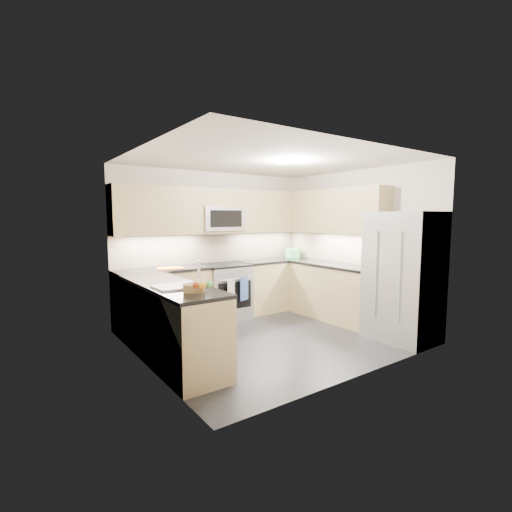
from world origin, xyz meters
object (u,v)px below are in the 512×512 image
Objects in this scene: fruit_basket at (194,288)px; refrigerator at (403,277)px; utensil_bowl at (293,253)px; microwave at (220,219)px; gas_range at (225,292)px; cutting_board at (170,268)px.

refrigerator is at bearing -10.81° from fruit_basket.
utensil_bowl is at bearing 32.38° from fruit_basket.
microwave reaches higher than fruit_basket.
fruit_basket is (-2.92, 0.56, 0.08)m from refrigerator.
cutting_board reaches higher than gas_range.
gas_range is 3.92× the size of fruit_basket.
gas_range is 2.34× the size of cutting_board.
cutting_board is (-2.57, -0.10, -0.08)m from utensil_bowl.
cutting_board is at bearing 135.46° from refrigerator.
refrigerator is at bearing -59.12° from gas_range.
cutting_board is (-2.43, 2.39, 0.05)m from refrigerator.
gas_range is at bearing 120.88° from refrigerator.
cutting_board is (-0.98, -0.03, 0.49)m from gas_range.
microwave is 3.04m from refrigerator.
microwave is 1.95× the size of cutting_board.
gas_range is 2.86m from refrigerator.
refrigerator is 7.76× the size of fruit_basket.
cutting_board is 1.68× the size of fruit_basket.
fruit_basket is (-3.06, -1.94, -0.04)m from utensil_bowl.
microwave is at bearing 53.57° from fruit_basket.
utensil_bowl is 3.62m from fruit_basket.
utensil_bowl is at bearing -1.99° from microwave.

